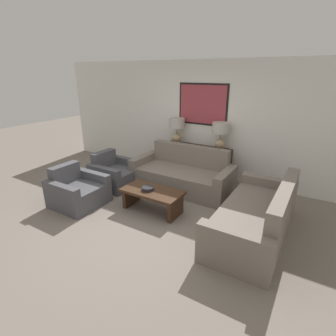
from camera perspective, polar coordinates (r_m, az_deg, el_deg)
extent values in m
plane|color=slate|center=(4.66, -5.68, -10.69)|extent=(20.00, 20.00, 0.00)
cube|color=silver|center=(6.20, 7.63, 10.16)|extent=(8.19, 0.10, 2.65)
cube|color=black|center=(6.10, 7.57, 13.56)|extent=(1.18, 0.01, 0.92)
cube|color=#9E3842|center=(6.09, 7.55, 13.56)|extent=(1.10, 0.02, 0.84)
cube|color=#332319|center=(6.19, 6.20, 1.26)|extent=(1.57, 0.38, 0.78)
cylinder|color=tan|center=(6.31, 1.90, 5.55)|extent=(0.18, 0.18, 0.02)
sphere|color=tan|center=(6.28, 1.92, 6.59)|extent=(0.21, 0.21, 0.21)
cylinder|color=#8C7A51|center=(6.24, 1.93, 8.13)|extent=(0.02, 0.02, 0.14)
cylinder|color=#B2ADA3|center=(6.21, 1.95, 9.76)|extent=(0.36, 0.36, 0.23)
cylinder|color=tan|center=(5.87, 11.11, 4.08)|extent=(0.18, 0.18, 0.02)
sphere|color=tan|center=(5.84, 11.19, 5.19)|extent=(0.21, 0.21, 0.21)
cylinder|color=#8C7A51|center=(5.80, 11.30, 6.83)|extent=(0.02, 0.02, 0.14)
cylinder|color=#B2ADA3|center=(5.76, 11.42, 8.58)|extent=(0.36, 0.36, 0.23)
cube|color=slate|center=(5.56, 2.47, -2.76)|extent=(1.78, 0.77, 0.44)
cube|color=slate|center=(5.87, 4.74, 0.80)|extent=(1.78, 0.18, 0.89)
cube|color=slate|center=(6.09, -5.18, 0.06)|extent=(0.18, 0.95, 0.59)
cube|color=slate|center=(5.25, 12.37, -3.74)|extent=(0.18, 0.95, 0.59)
cube|color=slate|center=(4.33, 16.84, -10.71)|extent=(0.77, 1.78, 0.44)
cube|color=slate|center=(4.16, 23.50, -9.38)|extent=(0.18, 1.78, 0.89)
cube|color=slate|center=(5.14, 20.79, -5.13)|extent=(0.95, 0.18, 0.59)
cube|color=slate|center=(3.48, 13.99, -17.32)|extent=(0.95, 0.18, 0.59)
cube|color=#3D2616|center=(4.70, -3.46, -5.12)|extent=(1.10, 0.56, 0.05)
cube|color=#3D2616|center=(5.05, -7.95, -5.94)|extent=(0.07, 0.45, 0.35)
cube|color=#3D2616|center=(4.56, 1.66, -8.77)|extent=(0.07, 0.45, 0.35)
cylinder|color=#232328|center=(4.69, -4.45, -4.48)|extent=(0.21, 0.21, 0.06)
cube|color=#4C4C51|center=(5.86, -10.52, -2.18)|extent=(0.68, 0.60, 0.38)
cube|color=#4C4C51|center=(6.07, -13.65, 0.20)|extent=(0.18, 0.60, 0.74)
cube|color=#4C4C51|center=(5.64, -13.74, -2.44)|extent=(0.86, 0.14, 0.54)
cube|color=#4C4C51|center=(6.14, -8.91, -0.21)|extent=(0.86, 0.14, 0.54)
cube|color=#4C4C51|center=(5.20, -18.12, -5.83)|extent=(0.68, 0.60, 0.38)
cube|color=#4C4C51|center=(5.44, -21.29, -3.00)|extent=(0.18, 0.60, 0.74)
cube|color=#4C4C51|center=(5.03, -22.06, -6.23)|extent=(0.86, 0.14, 0.54)
cube|color=#4C4C51|center=(5.45, -15.92, -3.44)|extent=(0.86, 0.14, 0.54)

